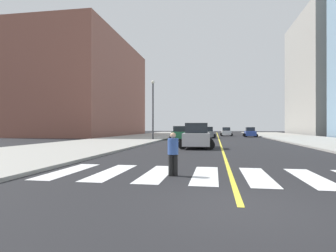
{
  "coord_description": "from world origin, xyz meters",
  "views": [
    {
      "loc": [
        -0.56,
        -6.26,
        1.76
      ],
      "look_at": [
        -5.7,
        24.24,
        1.85
      ],
      "focal_mm": 29.83,
      "sensor_mm": 36.0,
      "label": 1
    }
  ],
  "objects_px": {
    "car_gray_nearest": "(208,133)",
    "car_green_third": "(180,133)",
    "pedestrian_crossing": "(173,152)",
    "street_lamp": "(153,105)",
    "car_blue_fifth": "(250,132)",
    "car_white_fourth": "(226,132)",
    "car_silver_second": "(197,136)"
  },
  "relations": [
    {
      "from": "car_gray_nearest",
      "to": "car_green_third",
      "type": "bearing_deg",
      "value": -116.25
    },
    {
      "from": "pedestrian_crossing",
      "to": "street_lamp",
      "type": "xyz_separation_m",
      "value": [
        -6.53,
        25.83,
        3.82
      ]
    },
    {
      "from": "car_blue_fifth",
      "to": "street_lamp",
      "type": "relative_size",
      "value": 0.49
    },
    {
      "from": "car_green_third",
      "to": "street_lamp",
      "type": "xyz_separation_m",
      "value": [
        -3.42,
        -1.35,
        3.81
      ]
    },
    {
      "from": "pedestrian_crossing",
      "to": "car_green_third",
      "type": "bearing_deg",
      "value": -100.12
    },
    {
      "from": "car_green_third",
      "to": "car_blue_fifth",
      "type": "distance_m",
      "value": 16.7
    },
    {
      "from": "car_gray_nearest",
      "to": "car_blue_fifth",
      "type": "height_order",
      "value": "car_gray_nearest"
    },
    {
      "from": "car_white_fourth",
      "to": "pedestrian_crossing",
      "type": "xyz_separation_m",
      "value": [
        -3.63,
        -44.53,
        0.08
      ]
    },
    {
      "from": "car_blue_fifth",
      "to": "car_gray_nearest",
      "type": "bearing_deg",
      "value": 40.83
    },
    {
      "from": "car_silver_second",
      "to": "car_blue_fifth",
      "type": "distance_m",
      "value": 27.89
    },
    {
      "from": "car_green_third",
      "to": "car_white_fourth",
      "type": "xyz_separation_m",
      "value": [
        6.75,
        17.36,
        -0.09
      ]
    },
    {
      "from": "car_blue_fifth",
      "to": "street_lamp",
      "type": "xyz_separation_m",
      "value": [
        -14.05,
        -14.22,
        3.89
      ]
    },
    {
      "from": "car_silver_second",
      "to": "car_green_third",
      "type": "xyz_separation_m",
      "value": [
        -3.12,
        13.98,
        -0.1
      ]
    },
    {
      "from": "car_green_third",
      "to": "car_white_fourth",
      "type": "bearing_deg",
      "value": 67.23
    },
    {
      "from": "car_gray_nearest",
      "to": "car_white_fourth",
      "type": "bearing_deg",
      "value": 73.5
    },
    {
      "from": "car_blue_fifth",
      "to": "street_lamp",
      "type": "distance_m",
      "value": 20.37
    },
    {
      "from": "car_green_third",
      "to": "street_lamp",
      "type": "distance_m",
      "value": 5.29
    },
    {
      "from": "car_gray_nearest",
      "to": "car_white_fourth",
      "type": "height_order",
      "value": "car_gray_nearest"
    },
    {
      "from": "car_blue_fifth",
      "to": "street_lamp",
      "type": "bearing_deg",
      "value": 46.52
    },
    {
      "from": "car_green_third",
      "to": "car_white_fourth",
      "type": "relative_size",
      "value": 1.12
    },
    {
      "from": "car_white_fourth",
      "to": "street_lamp",
      "type": "bearing_deg",
      "value": 61.15
    },
    {
      "from": "car_white_fourth",
      "to": "street_lamp",
      "type": "distance_m",
      "value": 21.64
    },
    {
      "from": "car_gray_nearest",
      "to": "car_silver_second",
      "type": "bearing_deg",
      "value": -90.54
    },
    {
      "from": "car_silver_second",
      "to": "street_lamp",
      "type": "distance_m",
      "value": 14.71
    },
    {
      "from": "car_gray_nearest",
      "to": "car_silver_second",
      "type": "xyz_separation_m",
      "value": [
        -0.44,
        -20.99,
        0.14
      ]
    },
    {
      "from": "car_gray_nearest",
      "to": "car_green_third",
      "type": "height_order",
      "value": "car_green_third"
    },
    {
      "from": "pedestrian_crossing",
      "to": "street_lamp",
      "type": "distance_m",
      "value": 26.92
    },
    {
      "from": "car_gray_nearest",
      "to": "car_white_fourth",
      "type": "distance_m",
      "value": 10.83
    },
    {
      "from": "car_blue_fifth",
      "to": "car_silver_second",
      "type": "bearing_deg",
      "value": 75.54
    },
    {
      "from": "car_green_third",
      "to": "car_white_fourth",
      "type": "distance_m",
      "value": 18.62
    },
    {
      "from": "car_green_third",
      "to": "car_blue_fifth",
      "type": "relative_size",
      "value": 1.1
    },
    {
      "from": "car_blue_fifth",
      "to": "pedestrian_crossing",
      "type": "height_order",
      "value": "car_blue_fifth"
    }
  ]
}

